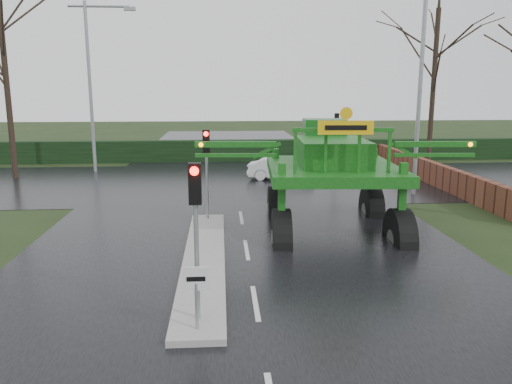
{
  "coord_description": "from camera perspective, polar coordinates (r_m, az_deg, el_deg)",
  "views": [
    {
      "loc": [
        -0.77,
        -11.01,
        4.97
      ],
      "look_at": [
        0.26,
        3.4,
        2.0
      ],
      "focal_mm": 35.0,
      "sensor_mm": 36.0,
      "label": 1
    }
  ],
  "objects": [
    {
      "name": "traffic_signal_near",
      "position": [
        10.29,
        -6.93,
        -1.85
      ],
      "size": [
        0.26,
        0.33,
        3.52
      ],
      "color": "gray",
      "rests_on": "ground"
    },
    {
      "name": "hedge_row",
      "position": [
        35.27,
        -2.8,
        4.74
      ],
      "size": [
        44.0,
        0.9,
        1.5
      ],
      "primitive_type": "cube",
      "color": "black",
      "rests_on": "ground"
    },
    {
      "name": "street_light_left_far",
      "position": [
        31.9,
        -18.0,
        12.9
      ],
      "size": [
        3.85,
        0.3,
        10.0
      ],
      "color": "gray",
      "rests_on": "ground"
    },
    {
      "name": "tree_right_far",
      "position": [
        34.87,
        19.76,
        13.47
      ],
      "size": [
        7.0,
        7.0,
        12.05
      ],
      "color": "black",
      "rests_on": "ground"
    },
    {
      "name": "tree_left_far",
      "position": [
        31.37,
        -26.93,
        14.39
      ],
      "size": [
        7.7,
        7.7,
        13.26
      ],
      "color": "black",
      "rests_on": "ground"
    },
    {
      "name": "crop_sprayer",
      "position": [
        16.43,
        2.94,
        3.38
      ],
      "size": [
        9.91,
        6.43,
        5.54
      ],
      "rotation": [
        0.0,
        0.0,
        -0.06
      ],
      "color": "black",
      "rests_on": "ground"
    },
    {
      "name": "brick_wall",
      "position": [
        29.59,
        18.39,
        2.53
      ],
      "size": [
        0.4,
        20.0,
        1.2
      ],
      "primitive_type": "cube",
      "color": "#592D1E",
      "rests_on": "ground"
    },
    {
      "name": "road_cross",
      "position": [
        27.47,
        -2.4,
        1.2
      ],
      "size": [
        80.0,
        12.0,
        0.02
      ],
      "primitive_type": "cube",
      "color": "black",
      "rests_on": "ground"
    },
    {
      "name": "street_light_right",
      "position": [
        24.71,
        17.71,
        13.46
      ],
      "size": [
        3.85,
        0.3,
        10.0
      ],
      "color": "gray",
      "rests_on": "ground"
    },
    {
      "name": "ground",
      "position": [
        12.1,
        -0.08,
        -12.63
      ],
      "size": [
        140.0,
        140.0,
        0.0
      ],
      "primitive_type": "plane",
      "color": "black",
      "rests_on": "ground"
    },
    {
      "name": "keep_left_sign",
      "position": [
        10.29,
        -6.85,
        -10.81
      ],
      "size": [
        0.5,
        0.07,
        1.35
      ],
      "color": "gray",
      "rests_on": "ground"
    },
    {
      "name": "median_island",
      "position": [
        14.84,
        -5.95,
        -7.66
      ],
      "size": [
        1.2,
        10.0,
        0.16
      ],
      "primitive_type": "cube",
      "color": "gray",
      "rests_on": "ground"
    },
    {
      "name": "road_main",
      "position": [
        21.6,
        -1.92,
        -1.68
      ],
      "size": [
        14.0,
        80.0,
        0.02
      ],
      "primitive_type": "cube",
      "color": "black",
      "rests_on": "ground"
    },
    {
      "name": "traffic_signal_mid",
      "position": [
        18.66,
        -5.68,
        4.23
      ],
      "size": [
        0.26,
        0.33,
        3.52
      ],
      "color": "gray",
      "rests_on": "ground"
    },
    {
      "name": "white_sedan",
      "position": [
        28.07,
        2.99,
        1.41
      ],
      "size": [
        4.01,
        2.14,
        1.26
      ],
      "primitive_type": "imported",
      "rotation": [
        0.0,
        0.0,
        1.35
      ],
      "color": "white",
      "rests_on": "ground"
    },
    {
      "name": "traffic_signal_far",
      "position": [
        31.94,
        9.17,
        7.2
      ],
      "size": [
        0.26,
        0.33,
        3.52
      ],
      "rotation": [
        0.0,
        0.0,
        3.14
      ],
      "color": "gray",
      "rests_on": "ground"
    }
  ]
}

